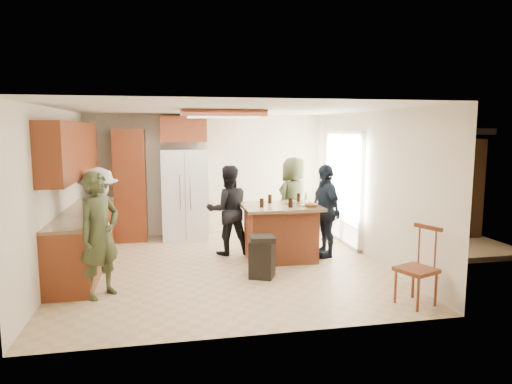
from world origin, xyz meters
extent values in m
plane|color=tan|center=(0.00, 0.00, 0.00)|extent=(5.00, 5.00, 0.00)
plane|color=white|center=(0.00, 0.00, 2.50)|extent=(5.00, 5.00, 0.00)
plane|color=beige|center=(0.00, 2.50, 1.25)|extent=(5.00, 0.00, 5.00)
plane|color=beige|center=(0.00, -2.50, 1.25)|extent=(5.00, 0.00, 5.00)
plane|color=beige|center=(-2.50, 0.00, 1.25)|extent=(0.00, 5.00, 5.00)
plane|color=beige|center=(2.50, 0.00, 1.25)|extent=(0.00, 5.00, 5.00)
cube|color=white|center=(2.48, 1.20, 1.05)|extent=(0.02, 1.60, 2.10)
cube|color=white|center=(2.46, 1.20, 1.05)|extent=(0.08, 1.72, 2.10)
cube|color=maroon|center=(0.00, 0.20, 2.44)|extent=(1.30, 0.70, 0.10)
cube|color=white|center=(0.00, 0.20, 2.38)|extent=(1.10, 0.50, 0.02)
cube|color=olive|center=(4.00, 1.20, -0.05)|extent=(3.00, 3.00, 0.10)
cube|color=#593319|center=(4.70, 1.80, 1.00)|extent=(1.40, 1.60, 2.00)
imported|color=#363D23|center=(-1.78, -0.96, 0.83)|extent=(0.74, 0.74, 1.66)
imported|color=black|center=(0.15, 0.77, 0.79)|extent=(0.80, 0.54, 1.57)
imported|color=#313A21|center=(1.48, 1.26, 0.84)|extent=(0.98, 0.88, 1.67)
imported|color=black|center=(1.78, 0.33, 0.80)|extent=(0.58, 0.98, 1.60)
imported|color=gray|center=(-1.92, 0.15, 0.81)|extent=(0.52, 1.06, 1.62)
cube|color=maroon|center=(-2.20, 0.40, 0.44)|extent=(0.60, 3.00, 0.88)
cube|color=#846B4C|center=(-2.20, 0.40, 0.90)|extent=(0.64, 3.00, 0.04)
cube|color=maroon|center=(-2.33, 0.40, 1.88)|extent=(0.35, 3.00, 0.85)
cube|color=maroon|center=(-1.60, 2.20, 1.10)|extent=(0.60, 0.60, 2.20)
cube|color=maroon|center=(-0.55, 2.20, 2.20)|extent=(0.90, 0.60, 0.50)
cube|color=white|center=(-0.55, 2.12, 0.90)|extent=(0.90, 0.72, 1.80)
cube|color=gray|center=(-0.55, 1.75, 0.90)|extent=(0.01, 0.01, 1.71)
cylinder|color=silver|center=(-0.65, 1.73, 0.99)|extent=(0.02, 0.02, 0.70)
cylinder|color=silver|center=(-0.45, 1.73, 0.99)|extent=(0.02, 0.02, 0.70)
cube|color=#AB4D2C|center=(0.97, 0.28, 0.44)|extent=(1.10, 0.85, 0.88)
cube|color=#83664B|center=(0.97, 0.28, 0.91)|extent=(1.28, 1.03, 0.05)
cube|color=silver|center=(1.22, 0.23, 0.94)|extent=(0.35, 0.26, 0.02)
imported|color=brown|center=(1.42, 0.03, 0.96)|extent=(0.25, 0.25, 0.05)
cylinder|color=black|center=(0.61, 0.12, 1.01)|extent=(0.07, 0.07, 0.15)
cylinder|color=black|center=(0.84, 0.52, 1.01)|extent=(0.07, 0.07, 0.15)
cylinder|color=black|center=(1.38, 0.58, 1.01)|extent=(0.07, 0.07, 0.15)
cylinder|color=black|center=(1.07, 0.02, 1.01)|extent=(0.07, 0.07, 0.15)
cube|color=black|center=(0.47, -0.61, 0.28)|extent=(0.45, 0.45, 0.55)
cube|color=black|center=(0.47, -0.61, 0.59)|extent=(0.39, 0.39, 0.08)
cube|color=maroon|center=(2.13, -2.04, 0.45)|extent=(0.55, 0.55, 0.05)
cylinder|color=maroon|center=(2.03, -2.26, 0.22)|extent=(0.05, 0.05, 0.44)
cylinder|color=maroon|center=(2.35, -2.13, 0.22)|extent=(0.05, 0.05, 0.44)
cylinder|color=maroon|center=(1.91, -1.94, 0.22)|extent=(0.05, 0.05, 0.44)
cylinder|color=maroon|center=(2.22, -1.82, 0.22)|extent=(0.05, 0.05, 0.44)
cube|color=maroon|center=(2.31, -1.97, 0.97)|extent=(0.19, 0.39, 0.05)
cylinder|color=maroon|center=(2.35, -2.08, 0.72)|extent=(0.03, 0.03, 0.50)
cylinder|color=maroon|center=(2.26, -1.86, 0.72)|extent=(0.03, 0.03, 0.50)
camera|label=1|loc=(-0.90, -7.04, 2.18)|focal=32.00mm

